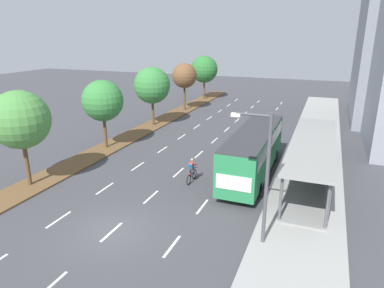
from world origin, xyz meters
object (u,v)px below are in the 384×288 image
Objects in this scene: bus at (254,148)px; median_tree_fifth at (204,69)px; median_tree_second at (103,101)px; streetlight at (264,171)px; median_tree_nearest at (20,120)px; bus_shelter at (316,158)px; median_tree_fourth at (184,76)px; median_tree_third at (152,85)px; cyclist at (192,171)px.

bus is 31.08m from median_tree_fifth.
bus is 1.86× the size of median_tree_second.
median_tree_nearest is at bearing 176.14° from streetlight.
median_tree_fifth reaches higher than bus_shelter.
median_tree_fourth is at bearing 119.32° from streetlight.
median_tree_third is 8.84m from median_tree_fourth.
median_tree_third is at bearing 143.20° from bus.
median_tree_fifth is at bearing 113.50° from streetlight.
median_tree_nearest reaches higher than median_tree_fourth.
bus_shelter is 7.56× the size of cyclist.
median_tree_fourth reaches higher than median_tree_second.
median_tree_fourth is (-17.61, 18.85, 2.82)m from bus_shelter.
streetlight is at bearing -44.57° from cyclist.
median_tree_fourth is (-9.62, 21.81, 3.89)m from cyclist.
median_tree_third is 24.45m from streetlight.
cyclist is at bearing -71.98° from median_tree_fifth.
median_tree_second is 0.98× the size of median_tree_fourth.
cyclist is 0.29× the size of median_tree_fourth.
streetlight is (2.17, -8.65, 1.82)m from bus.
median_tree_nearest is 1.00× the size of median_tree_third.
median_tree_third is at bearing 88.67° from median_tree_second.
bus is at bearing 104.07° from streetlight.
median_tree_second is 8.85m from median_tree_third.
streetlight is at bearing -31.98° from median_tree_second.
streetlight is (15.50, -27.60, -0.79)m from median_tree_fourth.
bus_shelter is at bearing 20.32° from cyclist.
median_tree_nearest is (-18.04, -7.68, 2.79)m from bus_shelter.
bus is 1.74× the size of streetlight.
bus_shelter is 2.13× the size of median_tree_third.
cyclist is (-3.71, -2.86, -1.28)m from bus.
bus reaches higher than bus_shelter.
streetlight reaches higher than bus_shelter.
median_tree_third reaches higher than bus_shelter.
median_tree_nearest is at bearing -90.31° from median_tree_second.
median_tree_fourth reaches higher than bus.
median_tree_fifth is at bearing 122.97° from bus_shelter.
median_tree_second is at bearing 157.59° from cyclist.
streetlight reaches higher than bus.
bus is 17.05m from median_tree_third.
cyclist is at bearing -159.68° from bus_shelter.
streetlight is (15.85, -36.44, -0.83)m from median_tree_fifth.
bus_shelter is 2.06× the size of median_tree_fifth.
bus_shelter is at bearing 23.05° from median_tree_nearest.
median_tree_fourth reaches higher than cyclist.
median_tree_nearest reaches higher than cyclist.
median_tree_fifth reaches higher than cyclist.
median_tree_second reaches higher than bus_shelter.
bus_shelter is 8.59m from cyclist.
bus is 1.75× the size of median_tree_third.
median_tree_nearest is (-13.76, -7.58, 2.59)m from bus.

